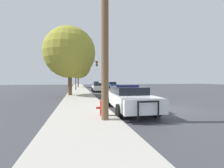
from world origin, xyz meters
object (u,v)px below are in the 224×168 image
object	(u,v)px
car_background_distant	(96,84)
tree_sidewalk_near	(70,53)
tree_sidewalk_far	(78,66)
fire_hydrant	(103,107)
traffic_light	(85,69)
car_background_midblock	(98,87)
utility_pole	(105,25)
car_background_oncoming	(112,85)
police_car	(128,98)

from	to	relation	value
car_background_distant	tree_sidewalk_near	xyz separation A→B (m)	(-6.57, -29.95, 4.09)
tree_sidewalk_far	tree_sidewalk_near	xyz separation A→B (m)	(-1.01, -19.99, -0.44)
fire_hydrant	traffic_light	bearing A→B (deg)	89.63
tree_sidewalk_far	car_background_distant	bearing A→B (deg)	60.81
car_background_midblock	tree_sidewalk_far	bearing A→B (deg)	103.36
utility_pole	tree_sidewalk_near	bearing A→B (deg)	99.80
fire_hydrant	car_background_midblock	size ratio (longest dim) A/B	0.19
car_background_midblock	car_background_distant	size ratio (longest dim) A/B	1.04
utility_pole	tree_sidewalk_far	xyz separation A→B (m)	(-0.89, 30.98, 1.19)
car_background_oncoming	tree_sidewalk_near	world-z (taller)	tree_sidewalk_near
car_background_oncoming	tree_sidewalk_near	distance (m)	18.08
police_car	utility_pole	distance (m)	4.30
police_car	car_background_distant	world-z (taller)	police_car
car_background_distant	tree_sidewalk_far	distance (m)	12.27
car_background_midblock	tree_sidewalk_far	size ratio (longest dim) A/B	0.51
police_car	car_background_distant	distance (m)	38.94
fire_hydrant	tree_sidewalk_far	xyz separation A→B (m)	(-0.91, 30.25, 4.72)
police_car	car_background_oncoming	world-z (taller)	police_car
utility_pole	car_background_distant	bearing A→B (deg)	83.48
police_car	utility_pole	bearing A→B (deg)	52.91
police_car	tree_sidewalk_near	size ratio (longest dim) A/B	0.73
car_background_distant	tree_sidewalk_near	size ratio (longest dim) A/B	0.53
fire_hydrant	utility_pole	xyz separation A→B (m)	(-0.02, -0.73, 3.52)
fire_hydrant	car_background_distant	size ratio (longest dim) A/B	0.19
traffic_light	tree_sidewalk_near	size ratio (longest dim) A/B	0.68
traffic_light	car_background_midblock	world-z (taller)	traffic_light
police_car	tree_sidewalk_near	world-z (taller)	tree_sidewalk_near
traffic_light	car_background_midblock	xyz separation A→B (m)	(1.90, -3.04, -3.03)
police_car	tree_sidewalk_far	distance (m)	29.34
utility_pole	car_background_oncoming	world-z (taller)	utility_pole
utility_pole	tree_sidewalk_near	size ratio (longest dim) A/B	1.03
traffic_light	car_background_midblock	size ratio (longest dim) A/B	1.22
police_car	car_background_midblock	size ratio (longest dim) A/B	1.31
utility_pole	car_background_distant	xyz separation A→B (m)	(4.68, 40.94, -3.34)
traffic_light	tree_sidewalk_far	world-z (taller)	tree_sidewalk_far
car_background_midblock	car_background_oncoming	distance (m)	10.64
utility_pole	tree_sidewalk_far	world-z (taller)	tree_sidewalk_far
car_background_oncoming	car_background_distant	bearing A→B (deg)	-86.02
tree_sidewalk_near	fire_hydrant	bearing A→B (deg)	-79.40
police_car	tree_sidewalk_near	bearing A→B (deg)	-64.54
traffic_light	tree_sidewalk_far	bearing A→B (deg)	95.30
car_background_distant	tree_sidewalk_far	size ratio (longest dim) A/B	0.49
police_car	car_background_midblock	xyz separation A→B (m)	(0.27, 14.71, -0.03)
utility_pole	traffic_light	bearing A→B (deg)	89.58
fire_hydrant	traffic_light	world-z (taller)	traffic_light
traffic_light	car_background_oncoming	distance (m)	9.66
police_car	fire_hydrant	bearing A→B (deg)	41.10
car_background_midblock	tree_sidewalk_far	xyz separation A→B (m)	(-2.93, 14.16, 4.53)
tree_sidewalk_far	tree_sidewalk_near	size ratio (longest dim) A/B	1.09
fire_hydrant	car_background_midblock	bearing A→B (deg)	82.83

